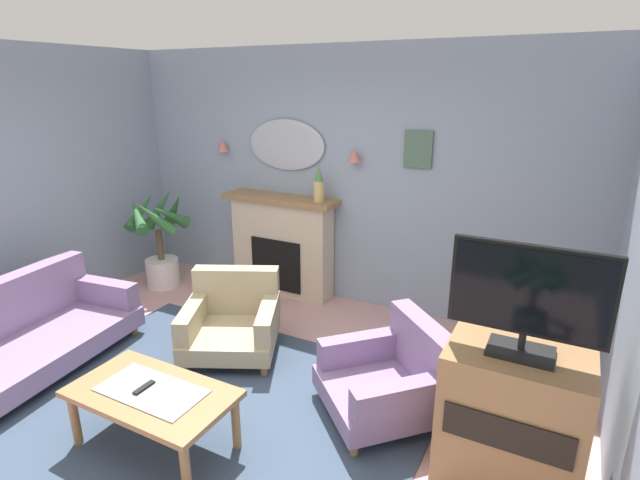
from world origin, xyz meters
TOP-DOWN VIEW (x-y plane):
  - floor at (0.00, 0.00)m, footprint 6.29×5.94m
  - wall_back at (0.00, 2.52)m, footprint 6.29×0.10m
  - patterned_rug at (0.00, 0.20)m, footprint 3.20×2.40m
  - fireplace at (-0.66, 2.30)m, footprint 1.36×0.36m
  - mantel_vase_right at (-0.16, 2.27)m, footprint 0.11×0.11m
  - wall_mirror at (-0.66, 2.44)m, footprint 0.96×0.06m
  - wall_sconce_left at (-1.51, 2.39)m, footprint 0.14×0.14m
  - wall_sconce_right at (0.19, 2.39)m, footprint 0.14×0.14m
  - framed_picture at (0.84, 2.45)m, footprint 0.28×0.03m
  - coffee_table at (-0.03, -0.31)m, footprint 1.10×0.60m
  - tv_remote at (-0.09, -0.32)m, footprint 0.04×0.16m
  - floral_couch at (-1.75, -0.09)m, footprint 1.06×1.80m
  - armchair_in_corner at (1.24, 0.78)m, footprint 1.15×1.15m
  - armchair_beside_couch at (-0.36, 0.97)m, footprint 1.08×1.09m
  - tv_cabinet at (2.09, 0.48)m, footprint 0.80×0.57m
  - tv_flatscreen at (2.09, 0.46)m, footprint 0.84×0.24m
  - potted_plant_corner_palm at (-2.05, 1.77)m, footprint 0.76×0.75m

SIDE VIEW (x-z plane):
  - floor at x=0.00m, z-range -0.10..0.00m
  - patterned_rug at x=0.00m, z-range 0.00..0.01m
  - armchair_in_corner at x=1.24m, z-range -0.05..0.66m
  - armchair_beside_couch at x=-0.36m, z-range -0.05..0.66m
  - floral_couch at x=-1.75m, z-range -0.06..0.70m
  - coffee_table at x=-0.03m, z-range 0.16..0.61m
  - tv_cabinet at x=2.09m, z-range 0.00..0.90m
  - tv_remote at x=-0.09m, z-range 0.44..0.46m
  - fireplace at x=-0.66m, z-range -0.01..1.15m
  - potted_plant_corner_palm at x=-2.05m, z-range 0.01..1.20m
  - tv_flatscreen at x=2.09m, z-range 0.92..1.57m
  - mantel_vase_right at x=-0.16m, z-range 1.15..1.53m
  - wall_back at x=0.00m, z-range 0.00..2.75m
  - wall_sconce_left at x=-1.51m, z-range 1.59..1.73m
  - wall_sconce_right at x=0.19m, z-range 1.59..1.73m
  - wall_mirror at x=-0.66m, z-range 1.43..1.99m
  - framed_picture at x=0.84m, z-range 1.57..1.93m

